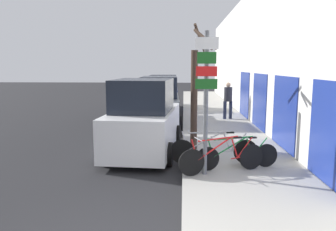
# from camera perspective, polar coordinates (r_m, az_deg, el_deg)

# --- Properties ---
(ground_plane) EXTENTS (80.00, 80.00, 0.00)m
(ground_plane) POSITION_cam_1_polar(r_m,az_deg,el_deg) (15.83, -0.99, -1.47)
(ground_plane) COLOR black
(sidewalk_curb) EXTENTS (3.20, 32.00, 0.15)m
(sidewalk_curb) POSITION_cam_1_polar(r_m,az_deg,el_deg) (18.62, 7.59, 0.20)
(sidewalk_curb) COLOR #9E9B93
(sidewalk_curb) RESTS_ON ground
(building_facade) EXTENTS (0.23, 32.00, 6.50)m
(building_facade) POSITION_cam_1_polar(r_m,az_deg,el_deg) (18.57, 13.27, 9.76)
(building_facade) COLOR silver
(building_facade) RESTS_ON ground
(signpost) EXTENTS (0.53, 0.13, 3.43)m
(signpost) POSITION_cam_1_polar(r_m,az_deg,el_deg) (7.79, 6.62, 3.32)
(signpost) COLOR #595B60
(signpost) RESTS_ON sidewalk_curb
(bicycle_0) EXTENTS (2.17, 0.86, 0.91)m
(bicycle_0) POSITION_cam_1_polar(r_m,az_deg,el_deg) (8.25, 9.45, -7.20)
(bicycle_0) COLOR black
(bicycle_0) RESTS_ON sidewalk_curb
(bicycle_1) EXTENTS (2.16, 0.66, 0.85)m
(bicycle_1) POSITION_cam_1_polar(r_m,az_deg,el_deg) (8.63, 12.01, -6.72)
(bicycle_1) COLOR black
(bicycle_1) RESTS_ON sidewalk_curb
(bicycle_2) EXTENTS (2.38, 0.44, 0.90)m
(bicycle_2) POSITION_cam_1_polar(r_m,az_deg,el_deg) (8.98, 7.99, -5.86)
(bicycle_2) COLOR black
(bicycle_2) RESTS_ON sidewalk_curb
(parked_car_0) EXTENTS (2.30, 4.43, 2.37)m
(parked_car_0) POSITION_cam_1_polar(r_m,az_deg,el_deg) (10.38, -4.18, -0.85)
(parked_car_0) COLOR silver
(parked_car_0) RESTS_ON ground
(parked_car_1) EXTENTS (2.14, 4.84, 2.29)m
(parked_car_1) POSITION_cam_1_polar(r_m,az_deg,el_deg) (15.61, -1.46, 2.19)
(parked_car_1) COLOR #51565B
(parked_car_1) RESTS_ON ground
(parked_car_2) EXTENTS (2.06, 4.31, 2.22)m
(parked_car_2) POSITION_cam_1_polar(r_m,az_deg,el_deg) (20.72, -0.79, 3.73)
(parked_car_2) COLOR navy
(parked_car_2) RESTS_ON ground
(pedestrian_near) EXTENTS (0.46, 0.41, 1.83)m
(pedestrian_near) POSITION_cam_1_polar(r_m,az_deg,el_deg) (16.57, 10.41, 3.04)
(pedestrian_near) COLOR #1E2338
(pedestrian_near) RESTS_ON sidewalk_curb
(street_tree) EXTENTS (0.71, 1.90, 3.91)m
(street_tree) POSITION_cam_1_polar(r_m,az_deg,el_deg) (10.22, 4.78, 4.19)
(street_tree) COLOR #3D2D23
(street_tree) RESTS_ON sidewalk_curb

